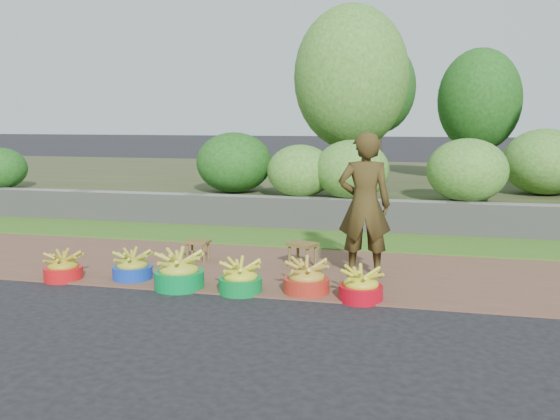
% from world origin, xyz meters
% --- Properties ---
extents(ground_plane, '(120.00, 120.00, 0.00)m').
position_xyz_m(ground_plane, '(0.00, 0.00, 0.00)').
color(ground_plane, black).
rests_on(ground_plane, ground).
extents(dirt_shoulder, '(80.00, 2.50, 0.02)m').
position_xyz_m(dirt_shoulder, '(0.00, 1.25, 0.01)').
color(dirt_shoulder, brown).
rests_on(dirt_shoulder, ground).
extents(grass_verge, '(80.00, 1.50, 0.04)m').
position_xyz_m(grass_verge, '(0.00, 3.25, 0.02)').
color(grass_verge, '#3E6C1E').
rests_on(grass_verge, ground).
extents(retaining_wall, '(80.00, 0.35, 0.55)m').
position_xyz_m(retaining_wall, '(0.00, 4.10, 0.28)').
color(retaining_wall, gray).
rests_on(retaining_wall, ground).
extents(earth_bank, '(80.00, 10.00, 0.50)m').
position_xyz_m(earth_bank, '(0.00, 9.00, 0.25)').
color(earth_bank, '#3D4324').
rests_on(earth_bank, ground).
extents(basin_a, '(0.45, 0.45, 0.33)m').
position_xyz_m(basin_a, '(-2.33, 0.16, 0.15)').
color(basin_a, red).
rests_on(basin_a, ground).
extents(basin_b, '(0.46, 0.46, 0.35)m').
position_xyz_m(basin_b, '(-1.55, 0.36, 0.16)').
color(basin_b, '#1137A6').
rests_on(basin_b, ground).
extents(basin_c, '(0.56, 0.56, 0.41)m').
position_xyz_m(basin_c, '(-0.87, 0.15, 0.19)').
color(basin_c, '#007D33').
rests_on(basin_c, ground).
extents(basin_d, '(0.48, 0.48, 0.35)m').
position_xyz_m(basin_d, '(-0.16, 0.14, 0.16)').
color(basin_d, '#06792D').
rests_on(basin_d, ground).
extents(basin_e, '(0.50, 0.50, 0.37)m').
position_xyz_m(basin_e, '(0.55, 0.27, 0.17)').
color(basin_e, '#A62618').
rests_on(basin_e, ground).
extents(basin_f, '(0.46, 0.46, 0.34)m').
position_xyz_m(basin_f, '(1.15, 0.15, 0.15)').
color(basin_f, '#B50616').
rests_on(basin_f, ground).
extents(stool_left, '(0.31, 0.24, 0.27)m').
position_xyz_m(stool_left, '(-1.15, 1.43, 0.23)').
color(stool_left, brown).
rests_on(stool_left, dirt_shoulder).
extents(stool_right, '(0.43, 0.38, 0.31)m').
position_xyz_m(stool_right, '(0.27, 1.40, 0.27)').
color(stool_right, brown).
rests_on(stool_right, dirt_shoulder).
extents(vendor_woman, '(0.67, 0.49, 1.70)m').
position_xyz_m(vendor_woman, '(1.06, 1.14, 0.87)').
color(vendor_woman, black).
rests_on(vendor_woman, dirt_shoulder).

